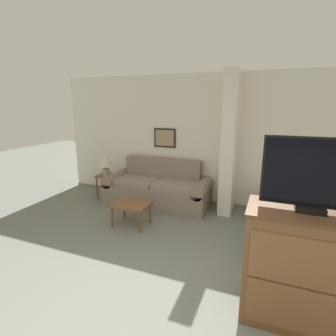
# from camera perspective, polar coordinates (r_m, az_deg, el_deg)

# --- Properties ---
(wall_back) EXTENTS (7.17, 0.16, 2.60)m
(wall_back) POSITION_cam_1_polar(r_m,az_deg,el_deg) (5.29, 11.65, 5.62)
(wall_back) COLOR silver
(wall_back) RESTS_ON ground_plane
(wall_partition_pillar) EXTENTS (0.24, 0.57, 2.60)m
(wall_partition_pillar) POSITION_cam_1_polar(r_m,az_deg,el_deg) (4.92, 13.27, 5.00)
(wall_partition_pillar) COLOR silver
(wall_partition_pillar) RESTS_ON ground_plane
(couch) EXTENTS (2.15, 0.84, 0.91)m
(couch) POSITION_cam_1_polar(r_m,az_deg,el_deg) (5.41, -2.29, -4.51)
(couch) COLOR gray
(couch) RESTS_ON ground_plane
(coffee_table) EXTENTS (0.60, 0.47, 0.39)m
(coffee_table) POSITION_cam_1_polar(r_m,az_deg,el_deg) (4.51, -8.04, -8.32)
(coffee_table) COLOR brown
(coffee_table) RESTS_ON ground_plane
(side_table) EXTENTS (0.36, 0.36, 0.53)m
(side_table) POSITION_cam_1_polar(r_m,az_deg,el_deg) (5.87, -13.23, -2.45)
(side_table) COLOR brown
(side_table) RESTS_ON ground_plane
(table_lamp) EXTENTS (0.31, 0.31, 0.42)m
(table_lamp) POSITION_cam_1_polar(r_m,az_deg,el_deg) (5.78, -13.44, 1.23)
(table_lamp) COLOR tan
(table_lamp) RESTS_ON side_table
(tv_dresser) EXTENTS (1.04, 0.55, 1.11)m
(tv_dresser) POSITION_cam_1_polar(r_m,az_deg,el_deg) (2.85, 27.13, -18.84)
(tv_dresser) COLOR brown
(tv_dresser) RESTS_ON ground_plane
(tv) EXTENTS (0.85, 0.16, 0.65)m
(tv) POSITION_cam_1_polar(r_m,az_deg,el_deg) (2.51, 29.32, -1.43)
(tv) COLOR black
(tv) RESTS_ON tv_dresser
(bed) EXTENTS (1.64, 1.96, 0.53)m
(bed) POSITION_cam_1_polar(r_m,az_deg,el_deg) (4.50, 29.34, -11.01)
(bed) COLOR brown
(bed) RESTS_ON ground_plane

